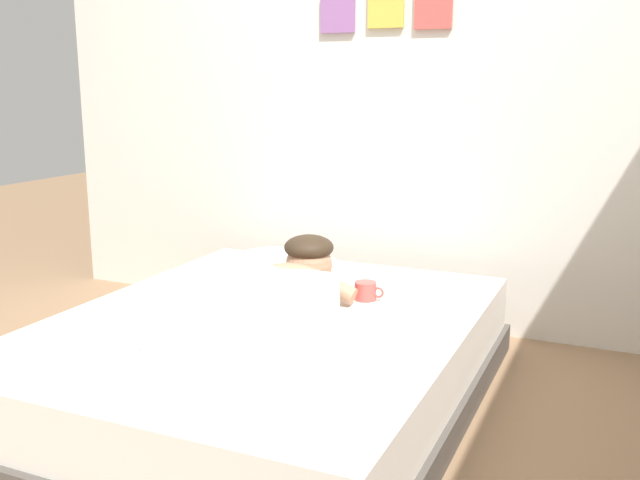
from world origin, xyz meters
TOP-DOWN VIEW (x-y plane):
  - ground_plane at (0.00, 0.00)m, footprint 11.65×11.65m
  - back_wall at (-0.00, 1.39)m, footprint 3.83×0.12m
  - bed at (-0.07, 0.21)m, footprint 1.53×1.91m
  - pillow at (-0.29, 0.82)m, footprint 0.52×0.32m
  - person_lying at (-0.01, 0.11)m, footprint 0.43×0.92m
  - coffee_cup at (0.21, 0.57)m, footprint 0.12×0.09m
  - cell_phone at (0.09, 0.17)m, footprint 0.07×0.14m

SIDE VIEW (x-z plane):
  - ground_plane at x=0.00m, z-range 0.00..0.00m
  - bed at x=-0.07m, z-range 0.00..0.34m
  - cell_phone at x=0.09m, z-range 0.34..0.35m
  - coffee_cup at x=0.21m, z-range 0.34..0.42m
  - pillow at x=-0.29m, z-range 0.34..0.45m
  - person_lying at x=-0.01m, z-range 0.32..0.59m
  - back_wall at x=0.00m, z-range 0.00..2.50m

